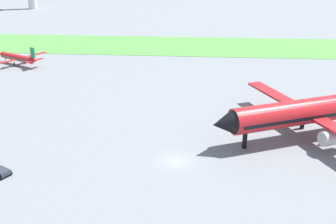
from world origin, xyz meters
The scene contains 5 objects.
ground_plane centered at (0.00, 0.00, 0.00)m, with size 600.00×600.00×0.00m, color gray.
grass_taxiway_strip centered at (0.00, 76.49, 0.04)m, with size 360.00×28.00×0.08m, color #549342.
airplane_midfield_jet centered at (21.11, 10.03, 4.53)m, with size 33.29×33.46×12.58m.
airplane_taxiing_turboprop centered at (-44.88, 49.67, 2.02)m, with size 14.44×16.57×5.51m.
baggage_cart_near_gate centered at (-23.18, -5.90, 0.57)m, with size 2.93×2.69×0.90m.
Camera 1 is at (3.21, -52.24, 28.46)m, focal length 43.76 mm.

